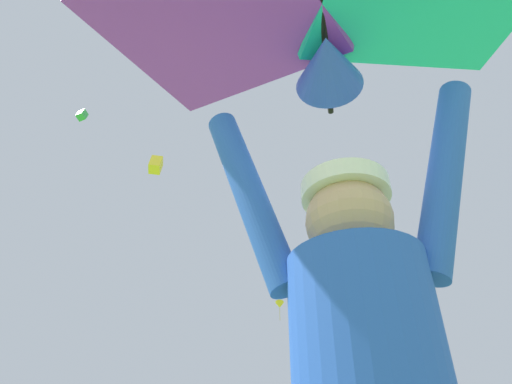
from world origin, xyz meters
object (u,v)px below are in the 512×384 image
at_px(distant_kite_green_overhead_distant, 82,115).
at_px(distant_kite_green_high_right, 305,276).
at_px(distant_kite_yellow_mid_right, 280,305).
at_px(distant_kite_green_high_left, 361,192).
at_px(distant_kite_yellow_far_center, 156,165).
at_px(held_stunt_kite, 323,18).

height_order(distant_kite_green_overhead_distant, distant_kite_green_high_right, distant_kite_green_overhead_distant).
relative_size(distant_kite_yellow_mid_right, distant_kite_green_high_right, 0.68).
xyz_separation_m(distant_kite_green_high_left, distant_kite_yellow_far_center, (-9.15, 3.27, 3.11)).
bearing_deg(distant_kite_green_high_left, distant_kite_yellow_mid_right, 92.37).
height_order(distant_kite_green_high_left, distant_kite_green_overhead_distant, distant_kite_green_overhead_distant).
bearing_deg(distant_kite_yellow_mid_right, distant_kite_green_overhead_distant, -135.98).
xyz_separation_m(distant_kite_green_high_left, distant_kite_green_overhead_distant, (-13.62, 3.97, 6.70)).
xyz_separation_m(distant_kite_green_high_left, distant_kite_yellow_mid_right, (-0.68, 16.47, 1.19)).
xyz_separation_m(held_stunt_kite, distant_kite_green_overhead_distant, (-7.56, 18.39, 16.39)).
height_order(held_stunt_kite, distant_kite_green_high_right, distant_kite_green_high_right).
bearing_deg(distant_kite_green_overhead_distant, held_stunt_kite, -67.66).
xyz_separation_m(held_stunt_kite, distant_kite_yellow_mid_right, (5.38, 30.89, 10.88)).
bearing_deg(distant_kite_yellow_far_center, distant_kite_green_high_right, 30.14).
height_order(distant_kite_yellow_far_center, distant_kite_green_overhead_distant, distant_kite_green_overhead_distant).
relative_size(held_stunt_kite, distant_kite_green_high_left, 0.57).
bearing_deg(distant_kite_green_high_left, distant_kite_green_overhead_distant, 163.76).
distance_m(held_stunt_kite, distant_kite_green_overhead_distant, 25.77).
height_order(distant_kite_green_high_left, distant_kite_yellow_mid_right, distant_kite_yellow_mid_right).
distance_m(distant_kite_green_overhead_distant, distant_kite_green_high_right, 15.31).
bearing_deg(distant_kite_green_overhead_distant, distant_kite_yellow_mid_right, 44.02).
relative_size(distant_kite_yellow_far_center, distant_kite_green_overhead_distant, 1.30).
bearing_deg(distant_kite_green_high_right, distant_kite_green_high_left, -85.49).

